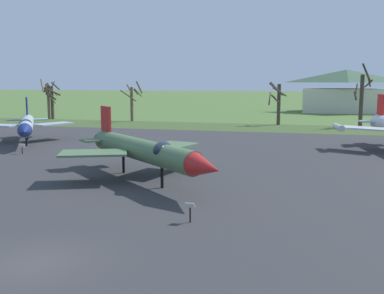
% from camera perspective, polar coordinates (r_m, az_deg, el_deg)
% --- Properties ---
extents(ground_plane, '(600.00, 600.00, 0.00)m').
position_cam_1_polar(ground_plane, '(18.61, -19.24, -13.73)').
color(ground_plane, '#4C6B33').
extents(asphalt_apron, '(82.52, 57.79, 0.05)m').
position_cam_1_polar(asphalt_apron, '(33.77, -2.71, -3.36)').
color(asphalt_apron, '#333335').
rests_on(asphalt_apron, ground).
extents(grass_verge_strip, '(142.52, 12.00, 0.06)m').
position_cam_1_polar(grass_verge_strip, '(67.54, 6.12, 2.45)').
color(grass_verge_strip, '#3E5329').
rests_on(grass_verge_strip, ground).
extents(jet_fighter_front_left, '(13.31, 12.29, 4.87)m').
position_cam_1_polar(jet_fighter_front_left, '(30.82, -5.92, -0.43)').
color(jet_fighter_front_left, '#4C6B47').
rests_on(jet_fighter_front_left, ground).
extents(info_placard_front_left, '(0.47, 0.27, 1.06)m').
position_cam_1_polar(info_placard_front_left, '(22.10, -0.23, -7.96)').
color(info_placard_front_left, black).
rests_on(info_placard_front_left, ground).
extents(jet_fighter_front_right, '(10.20, 13.40, 4.90)m').
position_cam_1_polar(jet_fighter_front_right, '(53.11, -20.08, 2.66)').
color(jet_fighter_front_right, '#8EA3B2').
rests_on(jet_fighter_front_right, ground).
extents(info_placard_front_right, '(0.53, 0.32, 1.01)m').
position_cam_1_polar(info_placard_front_right, '(45.43, -20.55, -0.11)').
color(info_placard_front_right, black).
rests_on(info_placard_front_right, ground).
extents(bare_tree_far_left, '(2.85, 2.64, 7.20)m').
position_cam_1_polar(bare_tree_far_left, '(86.31, -17.59, 5.82)').
color(bare_tree_far_left, brown).
rests_on(bare_tree_far_left, ground).
extents(bare_tree_left_of_center, '(3.57, 2.92, 6.69)m').
position_cam_1_polar(bare_tree_left_of_center, '(86.09, -17.18, 5.79)').
color(bare_tree_left_of_center, '#42382D').
rests_on(bare_tree_left_of_center, ground).
extents(bare_tree_center, '(3.07, 3.07, 6.83)m').
position_cam_1_polar(bare_tree_center, '(77.94, -7.46, 5.79)').
color(bare_tree_center, brown).
rests_on(bare_tree_center, ground).
extents(bare_tree_right_of_center, '(2.78, 3.02, 6.72)m').
position_cam_1_polar(bare_tree_right_of_center, '(71.85, 10.71, 5.66)').
color(bare_tree_right_of_center, '#42382D').
rests_on(bare_tree_right_of_center, ground).
extents(bare_tree_far_right, '(2.53, 2.74, 9.40)m').
position_cam_1_polar(bare_tree_far_right, '(71.90, 20.53, 5.90)').
color(bare_tree_far_right, '#42382D').
rests_on(bare_tree_far_right, ground).
extents(visitor_building, '(19.01, 12.27, 9.29)m').
position_cam_1_polar(visitor_building, '(105.93, 18.71, 6.61)').
color(visitor_building, beige).
rests_on(visitor_building, ground).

